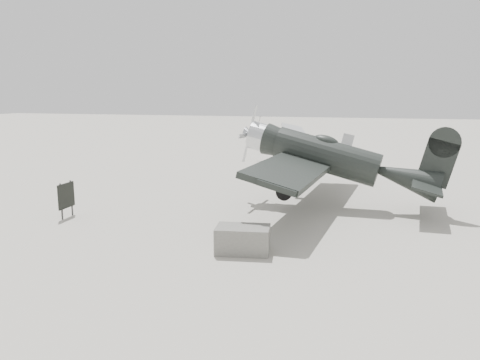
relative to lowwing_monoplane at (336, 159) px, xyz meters
The scene contains 5 objects.
ground 5.23m from the lowwing_monoplane, 145.75° to the right, with size 160.00×160.00×0.00m, color #A09C8E.
lowwing_monoplane is the anchor object (origin of this frame).
highwing_monoplane 14.60m from the lowwing_monoplane, 104.57° to the left, with size 7.21×10.09×2.85m.
equipment_block 7.44m from the lowwing_monoplane, 108.68° to the right, with size 1.68×1.05×0.84m, color #64625D.
sign_board 11.41m from the lowwing_monoplane, 155.60° to the right, with size 0.09×1.02×1.47m.
Camera 1 is at (5.39, -17.84, 4.99)m, focal length 35.00 mm.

